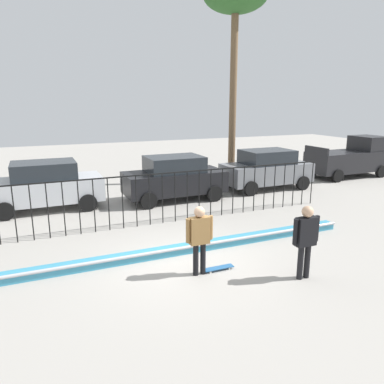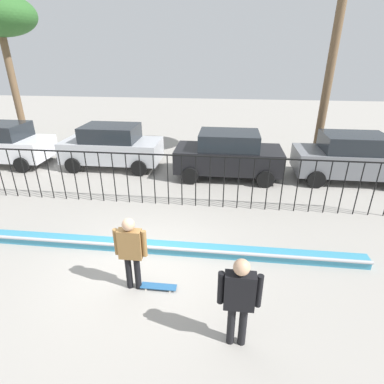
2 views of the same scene
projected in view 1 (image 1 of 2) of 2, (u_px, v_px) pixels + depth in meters
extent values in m
plane|color=#9E9991|center=(188.00, 263.00, 9.82)|extent=(60.00, 60.00, 0.00)
cube|color=teal|center=(179.00, 250.00, 10.43)|extent=(11.00, 0.36, 0.22)
cylinder|color=#B2B2B7|center=(181.00, 248.00, 10.25)|extent=(11.00, 0.09, 0.09)
cylinder|color=black|center=(14.00, 214.00, 11.06)|extent=(0.04, 0.04, 1.80)
cylinder|color=black|center=(31.00, 212.00, 11.24)|extent=(0.04, 0.04, 1.80)
cylinder|color=black|center=(48.00, 211.00, 11.42)|extent=(0.04, 0.04, 1.80)
cylinder|color=black|center=(64.00, 209.00, 11.60)|extent=(0.04, 0.04, 1.80)
cylinder|color=black|center=(79.00, 207.00, 11.78)|extent=(0.04, 0.04, 1.80)
cylinder|color=black|center=(94.00, 206.00, 11.95)|extent=(0.04, 0.04, 1.80)
cylinder|color=black|center=(109.00, 204.00, 12.13)|extent=(0.04, 0.04, 1.80)
cylinder|color=black|center=(123.00, 203.00, 12.31)|extent=(0.04, 0.04, 1.80)
cylinder|color=black|center=(136.00, 201.00, 12.49)|extent=(0.04, 0.04, 1.80)
cylinder|color=black|center=(150.00, 200.00, 12.67)|extent=(0.04, 0.04, 1.80)
cylinder|color=black|center=(163.00, 198.00, 12.85)|extent=(0.04, 0.04, 1.80)
cylinder|color=black|center=(175.00, 197.00, 13.03)|extent=(0.04, 0.04, 1.80)
cylinder|color=black|center=(187.00, 196.00, 13.21)|extent=(0.04, 0.04, 1.80)
cylinder|color=black|center=(199.00, 194.00, 13.39)|extent=(0.04, 0.04, 1.80)
cylinder|color=black|center=(211.00, 193.00, 13.57)|extent=(0.04, 0.04, 1.80)
cylinder|color=black|center=(222.00, 192.00, 13.74)|extent=(0.04, 0.04, 1.80)
cylinder|color=black|center=(233.00, 191.00, 13.92)|extent=(0.04, 0.04, 1.80)
cylinder|color=black|center=(244.00, 190.00, 14.10)|extent=(0.04, 0.04, 1.80)
cylinder|color=black|center=(254.00, 189.00, 14.28)|extent=(0.04, 0.04, 1.80)
cylinder|color=black|center=(264.00, 187.00, 14.46)|extent=(0.04, 0.04, 1.80)
cylinder|color=black|center=(274.00, 186.00, 14.64)|extent=(0.04, 0.04, 1.80)
cylinder|color=black|center=(284.00, 185.00, 14.82)|extent=(0.04, 0.04, 1.80)
cylinder|color=black|center=(293.00, 184.00, 15.00)|extent=(0.04, 0.04, 1.80)
cylinder|color=black|center=(303.00, 183.00, 15.18)|extent=(0.04, 0.04, 1.80)
cylinder|color=black|center=(312.00, 182.00, 15.36)|extent=(0.04, 0.04, 1.80)
cube|color=black|center=(149.00, 175.00, 12.46)|extent=(14.00, 0.04, 0.04)
cylinder|color=black|center=(196.00, 260.00, 9.07)|extent=(0.14, 0.14, 0.81)
cylinder|color=black|center=(203.00, 258.00, 9.14)|extent=(0.14, 0.14, 0.81)
cube|color=olive|center=(200.00, 230.00, 8.93)|extent=(0.49, 0.21, 0.67)
sphere|color=tan|center=(200.00, 212.00, 8.81)|extent=(0.27, 0.27, 0.27)
cylinder|color=olive|center=(188.00, 231.00, 8.80)|extent=(0.11, 0.11, 0.60)
cylinder|color=olive|center=(211.00, 227.00, 9.03)|extent=(0.11, 0.11, 0.60)
cube|color=#26598C|center=(219.00, 268.00, 9.41)|extent=(0.80, 0.20, 0.02)
cylinder|color=silver|center=(227.00, 266.00, 9.59)|extent=(0.05, 0.03, 0.05)
cylinder|color=silver|center=(229.00, 268.00, 9.45)|extent=(0.05, 0.03, 0.05)
cylinder|color=silver|center=(208.00, 270.00, 9.38)|extent=(0.05, 0.03, 0.05)
cylinder|color=silver|center=(210.00, 272.00, 9.25)|extent=(0.05, 0.03, 0.05)
cylinder|color=black|center=(300.00, 262.00, 8.87)|extent=(0.14, 0.14, 0.85)
cylinder|color=black|center=(307.00, 261.00, 8.94)|extent=(0.14, 0.14, 0.85)
cube|color=black|center=(306.00, 231.00, 8.72)|extent=(0.51, 0.22, 0.70)
sphere|color=tan|center=(308.00, 212.00, 8.60)|extent=(0.28, 0.28, 0.28)
cylinder|color=black|center=(295.00, 232.00, 8.59)|extent=(0.11, 0.11, 0.63)
cylinder|color=black|center=(317.00, 228.00, 8.83)|extent=(0.11, 0.11, 0.63)
cube|color=#B7BABF|center=(46.00, 190.00, 14.55)|extent=(4.30, 1.90, 0.90)
cube|color=#1E2328|center=(44.00, 170.00, 14.37)|extent=(2.36, 1.71, 0.66)
cylinder|color=black|center=(82.00, 192.00, 16.07)|extent=(0.68, 0.22, 0.68)
cylinder|color=black|center=(88.00, 203.00, 14.37)|extent=(0.68, 0.22, 0.68)
cylinder|color=black|center=(7.00, 199.00, 14.95)|extent=(0.68, 0.22, 0.68)
cylinder|color=black|center=(4.00, 211.00, 13.25)|extent=(0.68, 0.22, 0.68)
cube|color=black|center=(174.00, 182.00, 15.98)|extent=(4.30, 1.90, 0.90)
cube|color=#1E2328|center=(174.00, 164.00, 15.79)|extent=(2.37, 1.71, 0.66)
cylinder|color=black|center=(196.00, 185.00, 17.49)|extent=(0.68, 0.22, 0.68)
cylinder|color=black|center=(214.00, 194.00, 15.80)|extent=(0.68, 0.22, 0.68)
cylinder|color=black|center=(136.00, 190.00, 16.37)|extent=(0.68, 0.22, 0.68)
cylinder|color=black|center=(148.00, 201.00, 14.68)|extent=(0.68, 0.22, 0.68)
cube|color=slate|center=(266.00, 173.00, 18.02)|extent=(4.30, 1.90, 0.90)
cube|color=#1E2328|center=(267.00, 157.00, 17.84)|extent=(2.37, 1.71, 0.66)
cylinder|color=black|center=(279.00, 176.00, 19.54)|extent=(0.68, 0.22, 0.68)
cylinder|color=black|center=(303.00, 183.00, 17.85)|extent=(0.68, 0.22, 0.68)
cylinder|color=black|center=(230.00, 180.00, 18.42)|extent=(0.68, 0.22, 0.68)
cylinder|color=black|center=(251.00, 188.00, 16.72)|extent=(0.68, 0.22, 0.68)
cube|color=black|center=(347.00, 161.00, 20.87)|extent=(4.70, 1.90, 1.10)
cube|color=black|center=(368.00, 143.00, 21.20)|extent=(1.50, 1.75, 0.80)
cube|color=black|center=(316.00, 150.00, 19.82)|extent=(0.12, 1.75, 0.36)
cylinder|color=black|center=(354.00, 166.00, 22.46)|extent=(0.68, 0.22, 0.68)
cylinder|color=black|center=(381.00, 171.00, 20.77)|extent=(0.68, 0.22, 0.68)
cylinder|color=black|center=(313.00, 170.00, 21.23)|extent=(0.68, 0.22, 0.68)
cylinder|color=black|center=(337.00, 176.00, 19.54)|extent=(0.68, 0.22, 0.68)
cylinder|color=brown|center=(233.00, 102.00, 18.84)|extent=(0.36, 0.36, 8.27)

